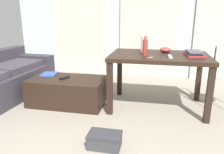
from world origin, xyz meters
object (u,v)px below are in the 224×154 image
at_px(bottle_far, 143,43).
at_px(scissors, 149,58).
at_px(tv_remote_on_table, 170,57).
at_px(wire_chair, 219,70).
at_px(bowl, 165,50).
at_px(craft_table, 159,62).
at_px(book_stack, 194,53).
at_px(shoebox, 105,140).
at_px(tv_remote_primary, 64,78).
at_px(bottle_near, 145,47).
at_px(magazine, 49,74).
at_px(coffee_table, 68,91).

distance_m(bottle_far, scissors, 0.50).
bearing_deg(tv_remote_on_table, wire_chair, 22.90).
relative_size(bowl, tv_remote_on_table, 0.81).
height_order(craft_table, wire_chair, wire_chair).
distance_m(book_stack, shoebox, 1.61).
distance_m(tv_remote_primary, shoebox, 1.29).
distance_m(bottle_far, shoebox, 1.56).
bearing_deg(book_stack, shoebox, -130.03).
bearing_deg(wire_chair, book_stack, -156.37).
bearing_deg(scissors, tv_remote_on_table, 20.21).
bearing_deg(wire_chair, bottle_far, 176.87).
xyz_separation_m(craft_table, wire_chair, (0.81, 0.15, -0.11)).
xyz_separation_m(craft_table, bottle_far, (-0.24, 0.21, 0.21)).
xyz_separation_m(bowl, scissors, (-0.20, -0.45, -0.03)).
bearing_deg(bottle_near, craft_table, 29.98).
xyz_separation_m(tv_remote_on_table, scissors, (-0.25, -0.09, -0.01)).
bearing_deg(book_stack, bowl, 151.39).
relative_size(craft_table, bowl, 8.47).
bearing_deg(bowl, tv_remote_primary, -165.74).
bearing_deg(craft_table, tv_remote_on_table, -53.32).
xyz_separation_m(bottle_near, tv_remote_on_table, (0.32, -0.07, -0.10)).
relative_size(book_stack, magazine, 1.23).
bearing_deg(tv_remote_primary, wire_chair, 34.36).
bearing_deg(tv_remote_on_table, craft_table, 123.81).
bearing_deg(coffee_table, tv_remote_primary, -162.29).
xyz_separation_m(tv_remote_on_table, tv_remote_primary, (-1.44, 0.01, -0.36)).
height_order(craft_table, book_stack, book_stack).
height_order(coffee_table, wire_chair, wire_chair).
bearing_deg(scissors, bottle_near, 112.80).
bearing_deg(coffee_table, bowl, 14.18).
bearing_deg(tv_remote_on_table, bowl, 94.96).
xyz_separation_m(wire_chair, tv_remote_on_table, (-0.68, -0.33, 0.22)).
distance_m(bowl, book_stack, 0.41).
relative_size(bottle_near, tv_remote_primary, 1.63).
relative_size(bottle_far, shoebox, 0.83).
xyz_separation_m(coffee_table, tv_remote_primary, (-0.03, -0.01, 0.20)).
bearing_deg(bottle_far, craft_table, -41.05).
distance_m(wire_chair, tv_remote_on_table, 0.78).
bearing_deg(tv_remote_primary, shoebox, -23.44).
height_order(bowl, shoebox, bowl).
bearing_deg(bowl, wire_chair, -2.76).
bearing_deg(craft_table, tv_remote_primary, -172.72).
distance_m(bottle_near, bottle_far, 0.32).
height_order(scissors, magazine, scissors).
distance_m(wire_chair, scissors, 1.04).
bearing_deg(magazine, book_stack, -8.49).
distance_m(bowl, tv_remote_on_table, 0.37).
height_order(bottle_far, tv_remote_primary, bottle_far).
height_order(craft_table, bottle_near, bottle_near).
relative_size(craft_table, book_stack, 4.27).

